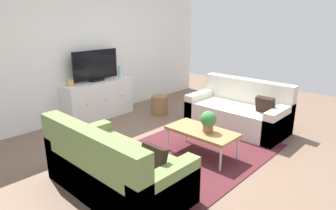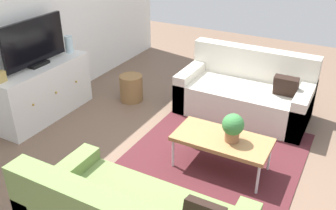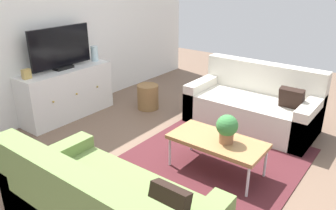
{
  "view_description": "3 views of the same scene",
  "coord_description": "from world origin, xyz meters",
  "px_view_note": "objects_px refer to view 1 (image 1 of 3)",
  "views": [
    {
      "loc": [
        -3.21,
        -2.63,
        2.0
      ],
      "look_at": [
        0.0,
        0.35,
        0.66
      ],
      "focal_mm": 31.54,
      "sensor_mm": 36.0,
      "label": 1
    },
    {
      "loc": [
        -3.14,
        -1.36,
        2.55
      ],
      "look_at": [
        0.0,
        0.35,
        0.66
      ],
      "focal_mm": 39.64,
      "sensor_mm": 36.0,
      "label": 2
    },
    {
      "loc": [
        -2.79,
        -1.77,
        2.09
      ],
      "look_at": [
        0.0,
        0.35,
        0.66
      ],
      "focal_mm": 35.47,
      "sensor_mm": 36.0,
      "label": 3
    }
  ],
  "objects_px": {
    "glass_vase": "(121,71)",
    "mantel_clock": "(70,83)",
    "wicker_basket": "(160,105)",
    "tv_console": "(99,99)",
    "coffee_table": "(202,132)",
    "flat_screen_tv": "(96,66)",
    "couch_right_side": "(239,112)",
    "potted_plant": "(208,120)",
    "couch_left_side": "(112,171)"
  },
  "relations": [
    {
      "from": "glass_vase",
      "to": "mantel_clock",
      "type": "height_order",
      "value": "glass_vase"
    },
    {
      "from": "mantel_clock",
      "to": "wicker_basket",
      "type": "relative_size",
      "value": 0.33
    },
    {
      "from": "tv_console",
      "to": "glass_vase",
      "type": "height_order",
      "value": "glass_vase"
    },
    {
      "from": "coffee_table",
      "to": "wicker_basket",
      "type": "distance_m",
      "value": 2.03
    },
    {
      "from": "flat_screen_tv",
      "to": "glass_vase",
      "type": "relative_size",
      "value": 4.14
    },
    {
      "from": "couch_right_side",
      "to": "tv_console",
      "type": "height_order",
      "value": "couch_right_side"
    },
    {
      "from": "flat_screen_tv",
      "to": "glass_vase",
      "type": "xyz_separation_m",
      "value": [
        0.59,
        -0.02,
        -0.19
      ]
    },
    {
      "from": "coffee_table",
      "to": "mantel_clock",
      "type": "height_order",
      "value": "mantel_clock"
    },
    {
      "from": "potted_plant",
      "to": "tv_console",
      "type": "relative_size",
      "value": 0.22
    },
    {
      "from": "couch_left_side",
      "to": "flat_screen_tv",
      "type": "bearing_deg",
      "value": 58.64
    },
    {
      "from": "coffee_table",
      "to": "flat_screen_tv",
      "type": "relative_size",
      "value": 1.05
    },
    {
      "from": "coffee_table",
      "to": "glass_vase",
      "type": "relative_size",
      "value": 4.34
    },
    {
      "from": "couch_left_side",
      "to": "coffee_table",
      "type": "relative_size",
      "value": 1.69
    },
    {
      "from": "coffee_table",
      "to": "flat_screen_tv",
      "type": "bearing_deg",
      "value": 90.58
    },
    {
      "from": "coffee_table",
      "to": "couch_right_side",
      "type": "bearing_deg",
      "value": 7.31
    },
    {
      "from": "tv_console",
      "to": "flat_screen_tv",
      "type": "distance_m",
      "value": 0.68
    },
    {
      "from": "couch_left_side",
      "to": "wicker_basket",
      "type": "distance_m",
      "value": 2.91
    },
    {
      "from": "glass_vase",
      "to": "mantel_clock",
      "type": "xyz_separation_m",
      "value": [
        -1.18,
        0.0,
        -0.05
      ]
    },
    {
      "from": "couch_left_side",
      "to": "wicker_basket",
      "type": "height_order",
      "value": "couch_left_side"
    },
    {
      "from": "tv_console",
      "to": "flat_screen_tv",
      "type": "bearing_deg",
      "value": 90.0
    },
    {
      "from": "flat_screen_tv",
      "to": "couch_left_side",
      "type": "bearing_deg",
      "value": -121.36
    },
    {
      "from": "couch_left_side",
      "to": "mantel_clock",
      "type": "height_order",
      "value": "mantel_clock"
    },
    {
      "from": "wicker_basket",
      "to": "couch_left_side",
      "type": "bearing_deg",
      "value": -146.44
    },
    {
      "from": "couch_right_side",
      "to": "glass_vase",
      "type": "bearing_deg",
      "value": 109.27
    },
    {
      "from": "couch_left_side",
      "to": "glass_vase",
      "type": "height_order",
      "value": "glass_vase"
    },
    {
      "from": "couch_left_side",
      "to": "couch_right_side",
      "type": "relative_size",
      "value": 1.0
    },
    {
      "from": "glass_vase",
      "to": "coffee_table",
      "type": "bearing_deg",
      "value": -102.43
    },
    {
      "from": "couch_left_side",
      "to": "coffee_table",
      "type": "distance_m",
      "value": 1.5
    },
    {
      "from": "couch_right_side",
      "to": "potted_plant",
      "type": "bearing_deg",
      "value": -168.53
    },
    {
      "from": "couch_left_side",
      "to": "couch_right_side",
      "type": "height_order",
      "value": "same"
    },
    {
      "from": "tv_console",
      "to": "flat_screen_tv",
      "type": "xyz_separation_m",
      "value": [
        -0.0,
        0.02,
        0.68
      ]
    },
    {
      "from": "potted_plant",
      "to": "mantel_clock",
      "type": "relative_size",
      "value": 2.39
    },
    {
      "from": "coffee_table",
      "to": "wicker_basket",
      "type": "relative_size",
      "value": 2.62
    },
    {
      "from": "couch_left_side",
      "to": "tv_console",
      "type": "bearing_deg",
      "value": 58.43
    },
    {
      "from": "couch_right_side",
      "to": "wicker_basket",
      "type": "bearing_deg",
      "value": 105.7
    },
    {
      "from": "wicker_basket",
      "to": "flat_screen_tv",
      "type": "bearing_deg",
      "value": 140.89
    },
    {
      "from": "couch_right_side",
      "to": "coffee_table",
      "type": "distance_m",
      "value": 1.41
    },
    {
      "from": "couch_left_side",
      "to": "flat_screen_tv",
      "type": "relative_size",
      "value": 1.78
    },
    {
      "from": "couch_left_side",
      "to": "coffee_table",
      "type": "height_order",
      "value": "couch_left_side"
    },
    {
      "from": "mantel_clock",
      "to": "tv_console",
      "type": "bearing_deg",
      "value": -0.0
    },
    {
      "from": "potted_plant",
      "to": "mantel_clock",
      "type": "height_order",
      "value": "mantel_clock"
    },
    {
      "from": "coffee_table",
      "to": "wicker_basket",
      "type": "bearing_deg",
      "value": 62.26
    },
    {
      "from": "mantel_clock",
      "to": "wicker_basket",
      "type": "xyz_separation_m",
      "value": [
        1.55,
        -0.77,
        -0.62
      ]
    },
    {
      "from": "potted_plant",
      "to": "flat_screen_tv",
      "type": "bearing_deg",
      "value": 90.49
    },
    {
      "from": "coffee_table",
      "to": "flat_screen_tv",
      "type": "height_order",
      "value": "flat_screen_tv"
    },
    {
      "from": "couch_left_side",
      "to": "potted_plant",
      "type": "height_order",
      "value": "couch_left_side"
    },
    {
      "from": "tv_console",
      "to": "wicker_basket",
      "type": "distance_m",
      "value": 1.25
    },
    {
      "from": "coffee_table",
      "to": "potted_plant",
      "type": "relative_size",
      "value": 3.3
    },
    {
      "from": "couch_left_side",
      "to": "mantel_clock",
      "type": "bearing_deg",
      "value": 69.87
    },
    {
      "from": "flat_screen_tv",
      "to": "mantel_clock",
      "type": "distance_m",
      "value": 0.64
    }
  ]
}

